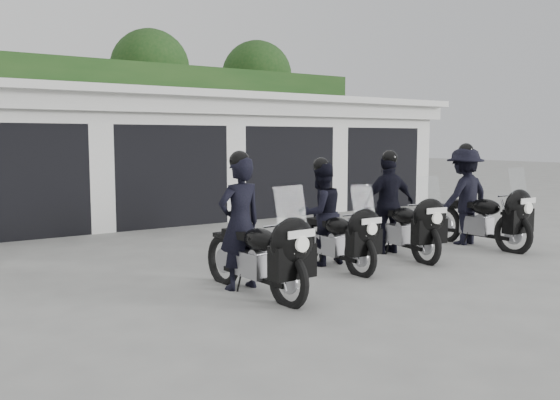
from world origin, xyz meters
TOP-DOWN VIEW (x-y plane):
  - ground at (0.00, 0.00)m, footprint 80.00×80.00m
  - garage_block at (-0.00, 8.06)m, footprint 16.40×6.80m
  - background_vegetation at (0.37, 12.92)m, footprint 20.00×3.90m
  - police_bike_a at (-1.50, -0.27)m, footprint 0.70×2.09m
  - police_bike_b at (0.23, 0.42)m, footprint 0.76×1.93m
  - police_bike_c at (1.71, 0.51)m, footprint 1.04×2.03m
  - police_bike_d at (3.48, 0.36)m, footprint 1.13×2.17m

SIDE VIEW (x-z plane):
  - ground at x=0.00m, z-range 0.00..0.00m
  - police_bike_b at x=0.23m, z-range -0.13..1.55m
  - police_bike_a at x=-1.50m, z-range -0.19..1.63m
  - police_bike_c at x=1.71m, z-range -0.14..1.64m
  - police_bike_d at x=3.48m, z-range -0.14..1.75m
  - garage_block at x=0.00m, z-range -0.06..2.90m
  - background_vegetation at x=0.37m, z-range -0.13..5.67m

